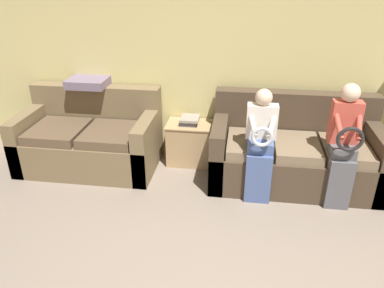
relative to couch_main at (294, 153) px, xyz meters
name	(u,v)px	position (x,y,z in m)	size (l,w,h in m)	color
wall_back	(241,59)	(-0.66, 0.50, 0.94)	(7.17, 0.06, 2.55)	#DBCC7F
couch_main	(294,153)	(0.00, 0.00, 0.00)	(1.85, 0.91, 0.97)	#473828
couch_side	(91,140)	(-2.43, 0.03, -0.01)	(1.63, 0.92, 0.93)	brown
child_left_seated	(261,141)	(-0.41, -0.39, 0.31)	(0.32, 0.38, 1.17)	#475B8E
child_right_seated	(344,141)	(0.41, -0.38, 0.37)	(0.29, 0.38, 1.26)	#56565B
side_shelf	(189,142)	(-1.24, 0.25, -0.07)	(0.55, 0.40, 0.53)	tan
book_stack	(189,120)	(-1.24, 0.26, 0.23)	(0.23, 0.26, 0.09)	#4C4C56
throw_pillow	(90,81)	(-2.49, 0.35, 0.64)	(0.47, 0.47, 0.10)	slate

